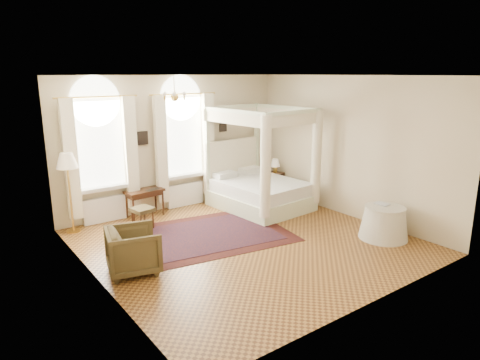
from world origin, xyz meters
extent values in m
plane|color=#9F6B2E|center=(0.00, 0.00, 0.00)|extent=(6.00, 6.00, 0.00)
plane|color=beige|center=(0.00, 3.00, 1.65)|extent=(6.00, 0.00, 6.00)
plane|color=beige|center=(0.00, -3.00, 1.65)|extent=(6.00, 0.00, 6.00)
plane|color=beige|center=(-3.00, 0.00, 1.65)|extent=(0.00, 6.00, 6.00)
plane|color=beige|center=(3.00, 0.00, 1.65)|extent=(0.00, 6.00, 6.00)
plane|color=white|center=(0.00, 0.00, 3.30)|extent=(6.00, 6.00, 0.00)
cube|color=white|center=(-1.90, 2.97, 1.80)|extent=(1.10, 0.04, 1.90)
cylinder|color=white|center=(-1.90, 2.97, 2.75)|extent=(1.10, 0.04, 1.10)
cube|color=white|center=(-1.90, 2.88, 0.81)|extent=(1.32, 0.24, 0.08)
cube|color=white|center=(-2.57, 2.80, 1.55)|extent=(0.28, 0.14, 2.60)
cube|color=white|center=(-1.23, 2.80, 1.55)|extent=(0.28, 0.14, 2.60)
cube|color=white|center=(-1.90, 2.90, 0.30)|extent=(1.00, 0.12, 0.58)
cube|color=white|center=(0.20, 2.97, 1.80)|extent=(1.10, 0.04, 1.90)
cylinder|color=white|center=(0.20, 2.97, 2.75)|extent=(1.10, 0.04, 1.10)
cube|color=white|center=(0.20, 2.88, 0.81)|extent=(1.32, 0.24, 0.08)
cube|color=white|center=(-0.47, 2.80, 1.55)|extent=(0.28, 0.14, 2.60)
cube|color=white|center=(0.87, 2.80, 1.55)|extent=(0.28, 0.14, 2.60)
cube|color=white|center=(0.20, 2.90, 0.30)|extent=(1.00, 0.12, 0.58)
cylinder|color=gold|center=(-0.90, 1.20, 3.10)|extent=(0.02, 0.02, 0.40)
sphere|color=gold|center=(-0.90, 1.20, 2.88)|extent=(0.16, 0.16, 0.16)
sphere|color=beige|center=(-0.68, 1.20, 2.95)|extent=(0.07, 0.07, 0.07)
sphere|color=beige|center=(-0.79, 1.39, 2.95)|extent=(0.07, 0.07, 0.07)
sphere|color=beige|center=(-1.01, 1.39, 2.95)|extent=(0.07, 0.07, 0.07)
sphere|color=beige|center=(-1.12, 1.20, 2.95)|extent=(0.07, 0.07, 0.07)
sphere|color=beige|center=(-1.01, 1.01, 2.95)|extent=(0.07, 0.07, 0.07)
sphere|color=beige|center=(-0.79, 1.01, 2.95)|extent=(0.07, 0.07, 0.07)
cube|color=black|center=(-0.85, 2.97, 1.85)|extent=(0.26, 0.03, 0.32)
cube|color=black|center=(1.45, 2.97, 1.95)|extent=(0.22, 0.03, 0.26)
cube|color=beige|center=(1.67, 1.64, 0.19)|extent=(2.00, 2.40, 0.39)
cube|color=white|center=(1.67, 1.64, 0.54)|extent=(1.88, 2.28, 0.30)
cube|color=white|center=(1.59, 2.73, 0.97)|extent=(1.84, 0.22, 1.30)
cube|color=beige|center=(0.74, 2.65, 1.24)|extent=(0.10, 0.10, 2.49)
cube|color=beige|center=(2.44, 2.77, 1.24)|extent=(0.10, 0.10, 2.49)
cube|color=beige|center=(0.89, 0.51, 1.24)|extent=(0.10, 0.10, 2.49)
cube|color=beige|center=(2.60, 0.63, 1.24)|extent=(0.10, 0.10, 2.49)
cube|color=beige|center=(1.59, 2.71, 2.49)|extent=(1.84, 0.22, 0.09)
cube|color=beige|center=(1.74, 0.57, 2.49)|extent=(1.84, 0.22, 0.09)
cube|color=beige|center=(0.81, 1.58, 2.49)|extent=(0.25, 2.27, 0.09)
cube|color=beige|center=(2.52, 1.70, 2.49)|extent=(0.25, 2.27, 0.09)
cube|color=white|center=(1.59, 2.71, 2.34)|extent=(1.90, 0.18, 0.30)
cube|color=white|center=(1.74, 0.57, 2.34)|extent=(1.90, 0.18, 0.30)
cube|color=white|center=(0.81, 1.58, 2.34)|extent=(0.21, 2.33, 0.30)
cube|color=white|center=(2.52, 1.70, 2.34)|extent=(0.21, 2.33, 0.30)
cylinder|color=white|center=(0.89, 0.51, 1.35)|extent=(0.24, 0.24, 2.27)
cylinder|color=white|center=(2.60, 0.63, 1.35)|extent=(0.24, 0.24, 2.27)
cube|color=#3D1F10|center=(2.70, 2.27, 0.32)|extent=(0.58, 0.55, 0.64)
cylinder|color=gold|center=(2.74, 2.30, 0.74)|extent=(0.11, 0.11, 0.19)
cone|color=beige|center=(2.74, 2.30, 0.92)|extent=(0.26, 0.26, 0.21)
cube|color=#3D1F10|center=(-1.00, 2.70, 0.63)|extent=(0.91, 0.52, 0.05)
cube|color=#3D1F10|center=(-1.00, 2.70, 0.56)|extent=(0.82, 0.43, 0.09)
cylinder|color=#3D1F10|center=(-1.40, 2.85, 0.31)|extent=(0.04, 0.04, 0.62)
cylinder|color=#3D1F10|center=(-0.63, 2.90, 0.31)|extent=(0.04, 0.04, 0.62)
cylinder|color=#3D1F10|center=(-1.38, 2.50, 0.31)|extent=(0.04, 0.04, 0.62)
cylinder|color=#3D1F10|center=(-0.60, 2.55, 0.31)|extent=(0.04, 0.04, 0.62)
imported|color=black|center=(-0.87, 2.59, 0.68)|extent=(0.41, 0.33, 0.03)
cube|color=#45371D|center=(-1.39, 1.96, 0.44)|extent=(0.50, 0.50, 0.08)
cylinder|color=#3D1F10|center=(-1.51, 1.78, 0.20)|extent=(0.04, 0.04, 0.40)
cylinder|color=#3D1F10|center=(-1.20, 1.84, 0.20)|extent=(0.04, 0.04, 0.40)
cylinder|color=#3D1F10|center=(-1.57, 2.09, 0.20)|extent=(0.04, 0.04, 0.40)
cylinder|color=#3D1F10|center=(-1.26, 2.15, 0.20)|extent=(0.04, 0.04, 0.40)
imported|color=#45381D|center=(-2.38, 0.09, 0.40)|extent=(1.05, 1.03, 0.79)
cube|color=silver|center=(-2.30, 0.43, 0.45)|extent=(0.73, 0.57, 0.02)
cylinder|color=gold|center=(-2.56, 0.20, 0.22)|extent=(0.03, 0.03, 0.45)
cylinder|color=gold|center=(-1.98, 0.28, 0.22)|extent=(0.03, 0.03, 0.45)
cylinder|color=gold|center=(-2.61, 0.57, 0.22)|extent=(0.03, 0.03, 0.45)
cylinder|color=gold|center=(-2.04, 0.66, 0.22)|extent=(0.03, 0.03, 0.45)
cylinder|color=gold|center=(-2.68, 2.70, 0.02)|extent=(0.31, 0.31, 0.03)
cylinder|color=gold|center=(-2.68, 2.70, 0.76)|extent=(0.04, 0.04, 1.53)
cone|color=beige|center=(-2.68, 2.70, 1.58)|extent=(0.45, 0.45, 0.33)
cube|color=#431610|center=(-0.49, 0.81, 0.00)|extent=(3.76, 2.96, 0.01)
cube|color=black|center=(-0.49, 0.81, 0.01)|extent=(3.15, 2.35, 0.01)
cone|color=beige|center=(2.42, -1.51, 0.32)|extent=(1.00, 1.00, 0.64)
cylinder|color=beige|center=(2.42, -1.51, 0.66)|extent=(0.82, 0.82, 0.04)
imported|color=black|center=(2.38, -1.38, 0.69)|extent=(0.22, 0.29, 0.03)
camera|label=1|loc=(-4.95, -6.48, 3.35)|focal=32.00mm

